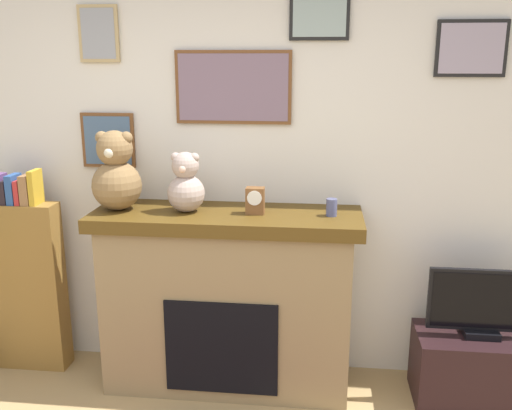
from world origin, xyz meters
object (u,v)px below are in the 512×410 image
(fireplace, at_px, (228,299))
(bookshelf, at_px, (27,280))
(tv_stand, at_px, (476,368))
(teddy_bear_grey, at_px, (116,175))
(mantel_clock, at_px, (255,201))
(television, at_px, (484,304))
(candle_jar, at_px, (332,207))
(teddy_bear_brown, at_px, (186,185))

(fireplace, bearing_deg, bookshelf, 177.72)
(tv_stand, xyz_separation_m, teddy_bear_grey, (-2.16, 0.03, 1.12))
(mantel_clock, bearing_deg, tv_stand, -1.21)
(television, relative_size, candle_jar, 6.24)
(bookshelf, distance_m, teddy_bear_grey, 0.99)
(fireplace, bearing_deg, candle_jar, -1.65)
(bookshelf, height_order, teddy_bear_brown, teddy_bear_brown)
(mantel_clock, bearing_deg, television, -1.28)
(teddy_bear_grey, bearing_deg, candle_jar, 0.03)
(teddy_bear_grey, bearing_deg, television, -0.81)
(teddy_bear_brown, bearing_deg, mantel_clock, -0.13)
(candle_jar, distance_m, teddy_bear_grey, 1.28)
(bookshelf, relative_size, teddy_bear_grey, 2.81)
(television, xyz_separation_m, teddy_bear_brown, (-1.74, 0.03, 0.65))
(bookshelf, height_order, mantel_clock, bookshelf)
(mantel_clock, height_order, teddy_bear_brown, teddy_bear_brown)
(television, bearing_deg, fireplace, 178.15)
(television, xyz_separation_m, candle_jar, (-0.89, 0.03, 0.54))
(television, relative_size, teddy_bear_brown, 1.77)
(fireplace, distance_m, bookshelf, 1.33)
(mantel_clock, bearing_deg, teddy_bear_brown, 179.87)
(teddy_bear_brown, bearing_deg, tv_stand, -0.96)
(teddy_bear_grey, bearing_deg, bookshelf, 173.95)
(fireplace, relative_size, mantel_clock, 10.24)
(teddy_bear_grey, height_order, teddy_bear_brown, teddy_bear_grey)
(bookshelf, bearing_deg, teddy_bear_grey, -6.05)
(fireplace, distance_m, teddy_bear_grey, 1.01)
(television, bearing_deg, teddy_bear_grey, 179.19)
(television, distance_m, candle_jar, 1.04)
(tv_stand, bearing_deg, bookshelf, 177.98)
(candle_jar, bearing_deg, teddy_bear_brown, -179.97)
(fireplace, height_order, teddy_bear_grey, teddy_bear_grey)
(fireplace, xyz_separation_m, candle_jar, (0.62, -0.02, 0.61))
(bookshelf, bearing_deg, tv_stand, -2.02)
(television, distance_m, teddy_bear_grey, 2.27)
(mantel_clock, bearing_deg, teddy_bear_grey, 179.95)
(bookshelf, bearing_deg, candle_jar, -2.08)
(bookshelf, bearing_deg, fireplace, -2.28)
(bookshelf, height_order, tv_stand, bookshelf)
(bookshelf, distance_m, teddy_bear_brown, 1.28)
(television, xyz_separation_m, mantel_clock, (-1.33, 0.03, 0.57))
(bookshelf, height_order, candle_jar, bookshelf)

